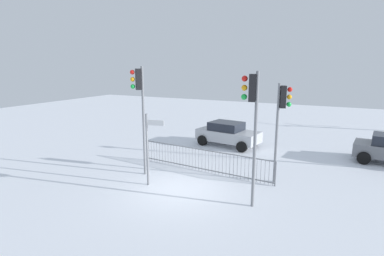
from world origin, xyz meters
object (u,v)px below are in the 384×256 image
at_px(traffic_light_mid_right, 140,97).
at_px(car_silver_near, 228,133).
at_px(traffic_light_foreground_left, 282,111).
at_px(traffic_light_rear_left, 252,110).
at_px(direction_sign_post, 149,146).

bearing_deg(traffic_light_mid_right, car_silver_near, -60.53).
height_order(traffic_light_mid_right, car_silver_near, traffic_light_mid_right).
relative_size(traffic_light_foreground_left, traffic_light_rear_left, 0.89).
relative_size(traffic_light_mid_right, car_silver_near, 1.21).
xyz_separation_m(traffic_light_rear_left, direction_sign_post, (-4.23, 0.05, -1.77)).
distance_m(traffic_light_mid_right, direction_sign_post, 2.30).
relative_size(traffic_light_mid_right, direction_sign_post, 1.62).
bearing_deg(car_silver_near, direction_sign_post, -86.80).
bearing_deg(traffic_light_foreground_left, direction_sign_post, -78.87).
bearing_deg(traffic_light_foreground_left, car_silver_near, -158.85).
height_order(traffic_light_foreground_left, car_silver_near, traffic_light_foreground_left).
xyz_separation_m(traffic_light_foreground_left, traffic_light_rear_left, (-0.49, -2.77, 0.38)).
distance_m(traffic_light_mid_right, traffic_light_rear_left, 5.33).
relative_size(traffic_light_foreground_left, car_silver_near, 1.04).
relative_size(traffic_light_foreground_left, traffic_light_mid_right, 0.86).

